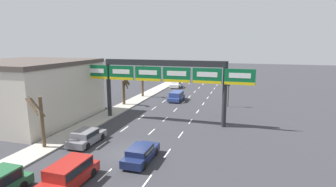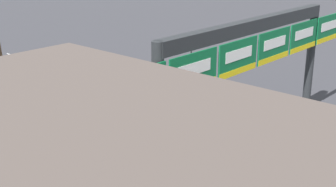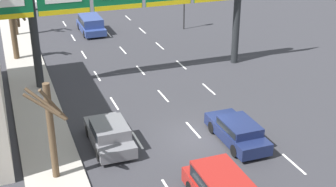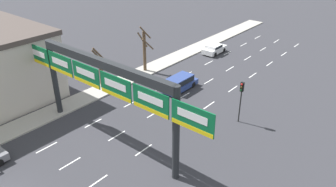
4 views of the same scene
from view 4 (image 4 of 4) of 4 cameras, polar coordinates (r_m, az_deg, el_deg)
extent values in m
cube|color=white|center=(30.03, -20.36, -8.81)|extent=(0.12, 2.00, 0.01)
cube|color=white|center=(32.18, -12.87, -5.06)|extent=(0.12, 2.00, 0.01)
cube|color=white|center=(34.91, -6.51, -1.76)|extent=(0.12, 2.00, 0.01)
cube|color=white|center=(38.11, -1.15, 1.05)|extent=(0.12, 2.00, 0.01)
cube|color=white|center=(41.66, 3.33, 3.39)|extent=(0.12, 2.00, 0.01)
cube|color=white|center=(45.49, 7.11, 5.33)|extent=(0.12, 2.00, 0.01)
cube|color=white|center=(49.53, 10.30, 6.95)|extent=(0.12, 2.00, 0.01)
cube|color=white|center=(53.73, 13.02, 8.30)|extent=(0.12, 2.00, 0.01)
cube|color=white|center=(58.05, 15.35, 9.44)|extent=(0.12, 2.00, 0.01)
cube|color=white|center=(27.66, -16.70, -11.60)|extent=(0.12, 2.00, 0.01)
cube|color=white|center=(29.98, -8.89, -7.28)|extent=(0.12, 2.00, 0.01)
cube|color=white|center=(32.89, -2.46, -3.54)|extent=(0.12, 2.00, 0.01)
cube|color=white|center=(36.27, 2.81, -0.42)|extent=(0.12, 2.00, 0.01)
cube|color=white|center=(39.99, 7.13, 2.15)|extent=(0.12, 2.00, 0.01)
cube|color=white|center=(43.96, 10.71, 4.26)|extent=(0.12, 2.00, 0.01)
cube|color=white|center=(48.13, 13.70, 6.00)|extent=(0.12, 2.00, 0.01)
cube|color=white|center=(52.44, 16.22, 7.44)|extent=(0.12, 2.00, 0.01)
cube|color=white|center=(56.86, 18.36, 8.66)|extent=(0.12, 2.00, 0.01)
cube|color=white|center=(25.49, -12.28, -14.83)|extent=(0.12, 2.00, 0.01)
cube|color=white|center=(27.99, -4.27, -9.79)|extent=(0.12, 2.00, 0.01)
cube|color=white|center=(31.10, 2.10, -5.53)|extent=(0.12, 2.00, 0.01)
cube|color=white|center=(34.65, 7.16, -2.04)|extent=(0.12, 2.00, 0.01)
cube|color=white|center=(38.52, 11.23, 0.79)|extent=(0.12, 2.00, 0.01)
cube|color=white|center=(42.63, 14.54, 3.09)|extent=(0.12, 2.00, 0.01)
cube|color=white|center=(46.92, 17.27, 4.97)|extent=(0.12, 2.00, 0.01)
cube|color=white|center=(51.33, 19.55, 6.52)|extent=(0.12, 2.00, 0.01)
cube|color=white|center=(55.84, 21.47, 7.82)|extent=(0.12, 2.00, 0.01)
cylinder|color=#232628|center=(33.10, -19.15, 2.49)|extent=(0.54, 0.54, 7.61)
cylinder|color=#232628|center=(23.04, 1.39, -7.19)|extent=(0.54, 0.54, 7.61)
cube|color=#232628|center=(26.08, -11.43, 5.16)|extent=(14.80, 0.60, 0.70)
cube|color=#0C6033|center=(33.46, -21.65, 6.29)|extent=(3.34, 0.08, 1.76)
cube|color=white|center=(33.39, -21.76, 6.52)|extent=(2.34, 0.02, 0.56)
cube|color=yellow|center=(33.68, -21.51, 5.12)|extent=(3.27, 0.02, 0.32)
cube|color=#0C6033|center=(30.52, -18.22, 4.92)|extent=(3.34, 0.08, 1.76)
cube|color=white|center=(30.44, -18.33, 5.17)|extent=(2.34, 0.02, 0.56)
cube|color=yellow|center=(30.76, -18.10, 3.66)|extent=(3.27, 0.02, 0.32)
cube|color=#0C6033|center=(27.73, -14.10, 3.25)|extent=(3.34, 0.08, 1.76)
cube|color=white|center=(27.65, -14.21, 3.52)|extent=(2.34, 0.02, 0.56)
cube|color=yellow|center=(28.00, -14.01, 1.87)|extent=(3.27, 0.02, 0.32)
cube|color=#0C6033|center=(25.14, -9.11, 1.19)|extent=(3.34, 0.08, 1.76)
cube|color=white|center=(25.05, -9.22, 1.48)|extent=(2.34, 0.02, 0.56)
cube|color=yellow|center=(25.44, -9.07, -0.30)|extent=(3.27, 0.02, 0.32)
cube|color=#0C6033|center=(22.83, -3.06, -1.31)|extent=(3.34, 0.08, 1.76)
cube|color=white|center=(22.72, -3.15, -1.00)|extent=(2.34, 0.02, 0.56)
cube|color=yellow|center=(23.15, -3.09, -2.92)|extent=(3.27, 0.02, 0.32)
cube|color=#0C6033|center=(20.87, 4.26, -4.31)|extent=(3.34, 0.08, 1.76)
cube|color=white|center=(20.76, 4.20, -3.99)|extent=(2.34, 0.02, 0.56)
cube|color=yellow|center=(21.23, 4.12, -6.02)|extent=(3.27, 0.02, 0.32)
cube|color=navy|center=(37.54, 2.07, 1.44)|extent=(1.93, 4.68, 0.59)
cube|color=navy|center=(37.22, 2.04, 2.36)|extent=(1.78, 3.28, 0.78)
cube|color=black|center=(37.22, 2.04, 2.36)|extent=(1.82, 3.02, 0.56)
cylinder|color=black|center=(39.10, 2.31, 2.27)|extent=(0.22, 0.66, 0.66)
cylinder|color=black|center=(38.17, 4.40, 1.55)|extent=(0.22, 0.66, 0.66)
cylinder|color=black|center=(37.12, -0.34, 0.86)|extent=(0.22, 0.66, 0.66)
cylinder|color=black|center=(36.14, 1.80, 0.07)|extent=(0.22, 0.66, 0.66)
cube|color=silver|center=(49.03, 8.09, 7.59)|extent=(1.90, 4.06, 0.71)
cube|color=silver|center=(48.64, 7.98, 8.16)|extent=(1.75, 2.11, 0.44)
cube|color=black|center=(48.64, 7.98, 8.16)|extent=(1.78, 1.94, 0.32)
cylinder|color=black|center=(50.51, 7.99, 7.92)|extent=(0.22, 0.66, 0.66)
cylinder|color=black|center=(49.69, 9.68, 7.47)|extent=(0.22, 0.66, 0.66)
cylinder|color=black|center=(48.56, 6.44, 7.21)|extent=(0.22, 0.66, 0.66)
cylinder|color=black|center=(47.71, 8.17, 6.74)|extent=(0.22, 0.66, 0.66)
cylinder|color=black|center=(31.54, 12.41, -2.26)|extent=(0.12, 0.12, 3.26)
cube|color=black|center=(30.59, 12.79, 1.14)|extent=(0.30, 0.24, 0.90)
sphere|color=red|center=(30.36, 12.73, 1.56)|extent=(0.20, 0.20, 0.20)
sphere|color=#412F0C|center=(30.49, 12.67, 1.05)|extent=(0.20, 0.20, 0.20)
sphere|color=#0E3515|center=(30.62, 12.62, 0.55)|extent=(0.20, 0.20, 0.20)
cylinder|color=brown|center=(37.95, -11.55, 3.72)|extent=(0.44, 0.44, 3.76)
cylinder|color=brown|center=(36.57, -11.91, 6.16)|extent=(1.20, 1.25, 1.85)
cylinder|color=brown|center=(36.50, -11.80, 6.57)|extent=(1.03, 1.31, 1.83)
cylinder|color=brown|center=(37.09, -11.27, 5.42)|extent=(0.22, 1.14, 1.67)
cylinder|color=brown|center=(37.53, -11.27, 5.50)|extent=(0.78, 0.56, 1.22)
cylinder|color=brown|center=(41.62, -4.12, 7.36)|extent=(0.41, 0.41, 5.14)
cylinder|color=brown|center=(40.23, -4.00, 10.55)|extent=(0.88, 1.29, 1.64)
cylinder|color=brown|center=(40.66, -3.51, 8.57)|extent=(0.47, 1.69, 1.73)
cylinder|color=brown|center=(40.57, -4.48, 9.31)|extent=(1.27, 0.69, 1.83)
camera|label=1|loc=(19.12, -95.26, -27.84)|focal=28.00mm
camera|label=2|loc=(40.75, -48.30, 11.22)|focal=50.00mm
camera|label=3|loc=(32.76, -76.83, -1.52)|focal=50.00mm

